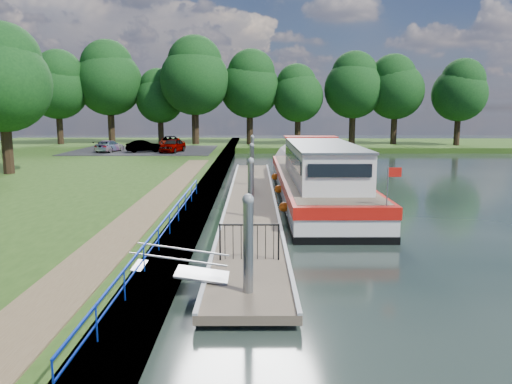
{
  "coord_description": "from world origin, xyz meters",
  "views": [
    {
      "loc": [
        0.16,
        -12.64,
        5.04
      ],
      "look_at": [
        0.23,
        8.92,
        1.4
      ],
      "focal_mm": 35.0,
      "sensor_mm": 36.0,
      "label": 1
    }
  ],
  "objects_px": {
    "pontoon": "(251,202)",
    "barge": "(314,178)",
    "car_c": "(109,146)",
    "car_a": "(173,145)",
    "car_b": "(144,146)",
    "car_d": "(170,142)"
  },
  "relations": [
    {
      "from": "car_b",
      "to": "car_c",
      "type": "distance_m",
      "value": 3.56
    },
    {
      "from": "car_b",
      "to": "car_d",
      "type": "distance_m",
      "value": 5.13
    },
    {
      "from": "car_b",
      "to": "car_d",
      "type": "xyz_separation_m",
      "value": [
        1.66,
        4.86,
        0.06
      ]
    },
    {
      "from": "pontoon",
      "to": "barge",
      "type": "bearing_deg",
      "value": 37.19
    },
    {
      "from": "barge",
      "to": "car_b",
      "type": "xyz_separation_m",
      "value": [
        -14.04,
        19.67,
        0.31
      ]
    },
    {
      "from": "car_b",
      "to": "car_a",
      "type": "bearing_deg",
      "value": -113.88
    },
    {
      "from": "car_d",
      "to": "pontoon",
      "type": "bearing_deg",
      "value": -78.37
    },
    {
      "from": "barge",
      "to": "pontoon",
      "type": "bearing_deg",
      "value": -142.81
    },
    {
      "from": "pontoon",
      "to": "car_d",
      "type": "distance_m",
      "value": 28.66
    },
    {
      "from": "pontoon",
      "to": "barge",
      "type": "relative_size",
      "value": 1.42
    },
    {
      "from": "pontoon",
      "to": "car_d",
      "type": "xyz_separation_m",
      "value": [
        -8.78,
        27.25,
        1.28
      ]
    },
    {
      "from": "car_a",
      "to": "car_b",
      "type": "relative_size",
      "value": 1.13
    },
    {
      "from": "car_a",
      "to": "car_c",
      "type": "xyz_separation_m",
      "value": [
        -6.27,
        0.65,
        -0.1
      ]
    },
    {
      "from": "barge",
      "to": "car_b",
      "type": "distance_m",
      "value": 24.16
    },
    {
      "from": "pontoon",
      "to": "car_b",
      "type": "bearing_deg",
      "value": 114.99
    },
    {
      "from": "car_a",
      "to": "car_b",
      "type": "height_order",
      "value": "car_a"
    },
    {
      "from": "car_c",
      "to": "car_d",
      "type": "xyz_separation_m",
      "value": [
        5.18,
        4.36,
        0.07
      ]
    },
    {
      "from": "car_a",
      "to": "car_c",
      "type": "bearing_deg",
      "value": -174.25
    },
    {
      "from": "car_c",
      "to": "car_a",
      "type": "bearing_deg",
      "value": -174.42
    },
    {
      "from": "car_b",
      "to": "car_c",
      "type": "height_order",
      "value": "car_b"
    },
    {
      "from": "car_a",
      "to": "car_b",
      "type": "bearing_deg",
      "value": -171.65
    },
    {
      "from": "pontoon",
      "to": "car_a",
      "type": "distance_m",
      "value": 23.57
    }
  ]
}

